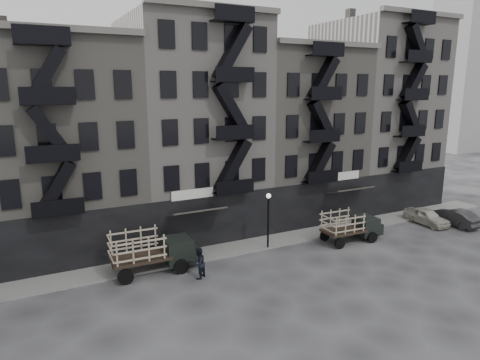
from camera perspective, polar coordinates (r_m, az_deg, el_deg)
name	(u,v)px	position (r m, az deg, el deg)	size (l,w,h in m)	color
ground	(249,270)	(28.95, 1.20, -11.86)	(140.00, 140.00, 0.00)	#38383A
sidewalk	(225,250)	(32.01, -2.02, -9.28)	(55.00, 2.50, 0.15)	slate
building_midwest	(63,148)	(33.42, -22.55, 3.90)	(10.00, 11.35, 16.20)	slate
building_center	(193,128)	(35.50, -6.33, 6.85)	(10.00, 11.35, 18.20)	#9C978F
building_mideast	(294,134)	(40.24, 7.19, 6.04)	(10.00, 11.35, 16.20)	slate
building_east	(375,115)	(46.47, 17.60, 8.27)	(10.00, 11.35, 19.20)	#9C978F
lamp_post	(268,213)	(31.49, 3.80, -4.45)	(0.36, 0.36, 4.28)	black
stake_truck_west	(152,248)	(28.59, -11.59, -8.91)	(5.76, 2.51, 2.86)	black
stake_truck_east	(351,224)	(34.47, 14.59, -5.70)	(5.06, 2.28, 2.49)	black
car_east	(427,217)	(41.06, 23.62, -4.48)	(1.66, 4.13, 1.41)	#B2AFA0
car_far	(455,217)	(41.86, 26.71, -4.44)	(1.53, 4.39, 1.45)	black
pedestrian_mid	(199,263)	(27.50, -5.51, -10.99)	(0.98, 0.76, 2.02)	black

